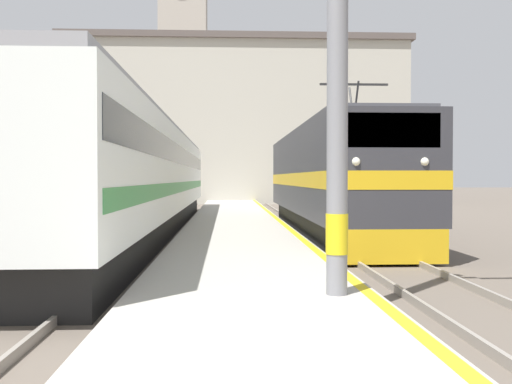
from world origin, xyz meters
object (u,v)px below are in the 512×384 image
(locomotive_train, at_px, (330,180))
(clock_tower, at_px, (184,48))
(passenger_train, at_px, (145,177))
(catenary_mast, at_px, (341,5))

(locomotive_train, relative_size, clock_tower, 0.58)
(passenger_train, distance_m, clock_tower, 38.51)
(locomotive_train, distance_m, catenary_mast, 13.22)
(passenger_train, distance_m, catenary_mast, 15.23)
(locomotive_train, bearing_deg, passenger_train, 168.12)
(catenary_mast, bearing_deg, locomotive_train, 80.79)
(clock_tower, bearing_deg, catenary_mast, -83.31)
(catenary_mast, bearing_deg, clock_tower, 96.69)
(passenger_train, bearing_deg, clock_tower, 91.79)
(locomotive_train, relative_size, passenger_train, 0.53)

